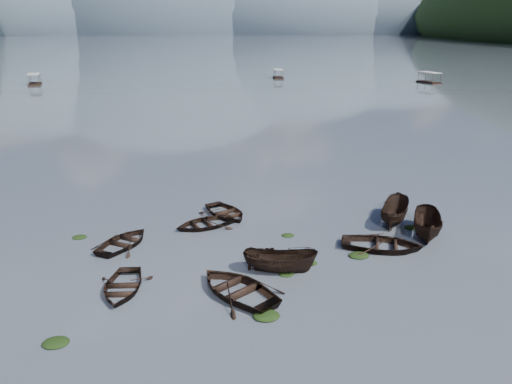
{
  "coord_description": "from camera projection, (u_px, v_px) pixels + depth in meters",
  "views": [
    {
      "loc": [
        -3.45,
        -20.29,
        12.92
      ],
      "look_at": [
        0.0,
        12.0,
        2.0
      ],
      "focal_mm": 35.0,
      "sensor_mm": 36.0,
      "label": 1
    }
  ],
  "objects": [
    {
      "name": "haze_mtn_d",
      "position": [
        379.0,
        32.0,
        904.1
      ],
      "size": [
        520.0,
        520.0,
        220.0
      ],
      "primitive_type": "ellipsoid",
      "color": "#475666",
      "rests_on": "ground"
    },
    {
      "name": "rowboat_8",
      "position": [
        393.0,
        222.0,
        34.39
      ],
      "size": [
        3.66,
        4.7,
        1.72
      ],
      "primitive_type": "imported",
      "rotation": [
        0.0,
        0.0,
        2.62
      ],
      "color": "black",
      "rests_on": "ground"
    },
    {
      "name": "weed_clump_7",
      "position": [
        412.0,
        228.0,
        33.36
      ],
      "size": [
        1.01,
        0.81,
        0.22
      ],
      "primitive_type": "ellipsoid",
      "color": "black",
      "rests_on": "ground"
    },
    {
      "name": "ground_plane",
      "position": [
        283.0,
        312.0,
        23.59
      ],
      "size": [
        2400.0,
        2400.0,
        0.0
      ],
      "primitive_type": "plane",
      "color": "#4D5460"
    },
    {
      "name": "haze_mtn_b",
      "position": [
        167.0,
        32.0,
        865.78
      ],
      "size": [
        520.0,
        520.0,
        340.0
      ],
      "primitive_type": "ellipsoid",
      "color": "#475666",
      "rests_on": "ground"
    },
    {
      "name": "weed_clump_3",
      "position": [
        310.0,
        263.0,
        28.41
      ],
      "size": [
        0.82,
        0.69,
        0.18
      ],
      "primitive_type": "ellipsoid",
      "color": "black",
      "rests_on": "ground"
    },
    {
      "name": "pontoon_centre",
      "position": [
        278.0,
        78.0,
        126.3
      ],
      "size": [
        2.67,
        5.74,
        2.15
      ],
      "primitive_type": null,
      "rotation": [
        0.0,
        0.0,
        -0.06
      ],
      "color": "black",
      "rests_on": "ground"
    },
    {
      "name": "rowboat_7",
      "position": [
        205.0,
        226.0,
        33.62
      ],
      "size": [
        4.94,
        4.34,
        0.85
      ],
      "primitive_type": "imported",
      "rotation": [
        0.0,
        0.0,
        5.13
      ],
      "color": "black",
      "rests_on": "ground"
    },
    {
      "name": "weed_clump_6",
      "position": [
        288.0,
        236.0,
        32.14
      ],
      "size": [
        0.83,
        0.69,
        0.17
      ],
      "primitive_type": "ellipsoid",
      "color": "black",
      "rests_on": "ground"
    },
    {
      "name": "rowboat_4",
      "position": [
        382.0,
        249.0,
        30.23
      ],
      "size": [
        5.72,
        4.85,
        1.01
      ],
      "primitive_type": "imported",
      "rotation": [
        0.0,
        0.0,
        1.25
      ],
      "color": "black",
      "rests_on": "ground"
    },
    {
      "name": "pontoon_right",
      "position": [
        429.0,
        83.0,
        116.29
      ],
      "size": [
        3.86,
        6.61,
        2.38
      ],
      "primitive_type": null,
      "rotation": [
        0.0,
        0.0,
        0.22
      ],
      "color": "black",
      "rests_on": "ground"
    },
    {
      "name": "haze_mtn_c",
      "position": [
        281.0,
        32.0,
        885.95
      ],
      "size": [
        520.0,
        520.0,
        260.0
      ],
      "primitive_type": "ellipsoid",
      "color": "#475666",
      "rests_on": "ground"
    },
    {
      "name": "rowboat_1",
      "position": [
        124.0,
        245.0,
        30.76
      ],
      "size": [
        4.66,
        5.05,
        0.85
      ],
      "primitive_type": "imported",
      "rotation": [
        0.0,
        0.0,
        2.59
      ],
      "color": "black",
      "rests_on": "ground"
    },
    {
      "name": "weed_clump_1",
      "position": [
        286.0,
        275.0,
        27.13
      ],
      "size": [
        0.86,
        0.69,
        0.19
      ],
      "primitive_type": "ellipsoid",
      "color": "black",
      "rests_on": "ground"
    },
    {
      "name": "weed_clump_5",
      "position": [
        80.0,
        238.0,
        31.84
      ],
      "size": [
        0.94,
        0.76,
        0.2
      ],
      "primitive_type": "ellipsoid",
      "color": "black",
      "rests_on": "ground"
    },
    {
      "name": "rowboat_2",
      "position": [
        280.0,
        272.0,
        27.47
      ],
      "size": [
        4.35,
        2.41,
        1.59
      ],
      "primitive_type": "imported",
      "rotation": [
        0.0,
        0.0,
        1.35
      ],
      "color": "black",
      "rests_on": "ground"
    },
    {
      "name": "weed_clump_4",
      "position": [
        359.0,
        256.0,
        29.28
      ],
      "size": [
        1.22,
        0.96,
        0.25
      ],
      "primitive_type": "ellipsoid",
      "color": "black",
      "rests_on": "ground"
    },
    {
      "name": "haze_mtn_a",
      "position": [
        48.0,
        33.0,
        845.62
      ],
      "size": [
        520.0,
        520.0,
        280.0
      ],
      "primitive_type": "ellipsoid",
      "color": "#475666",
      "rests_on": "ground"
    },
    {
      "name": "weed_clump_0",
      "position": [
        56.0,
        344.0,
        21.25
      ],
      "size": [
        1.16,
        0.95,
        0.25
      ],
      "primitive_type": "ellipsoid",
      "color": "black",
      "rests_on": "ground"
    },
    {
      "name": "rowboat_0",
      "position": [
        122.0,
        290.0,
        25.55
      ],
      "size": [
        3.11,
        4.17,
        0.83
      ],
      "primitive_type": "imported",
      "rotation": [
        0.0,
        0.0,
        -0.07
      ],
      "color": "black",
      "rests_on": "ground"
    },
    {
      "name": "rowboat_3",
      "position": [
        238.0,
        294.0,
        25.21
      ],
      "size": [
        5.85,
        6.12,
        1.03
      ],
      "primitive_type": "imported",
      "rotation": [
        0.0,
        0.0,
        3.79
      ],
      "color": "black",
      "rests_on": "ground"
    },
    {
      "name": "weed_clump_2",
      "position": [
        266.0,
        317.0,
        23.19
      ],
      "size": [
        1.28,
        1.03,
        0.28
      ],
      "primitive_type": "ellipsoid",
      "color": "black",
      "rests_on": "ground"
    },
    {
      "name": "rowboat_6",
      "position": [
        226.0,
        215.0,
        35.55
      ],
      "size": [
        4.62,
        5.12,
        0.87
      ],
      "primitive_type": "imported",
      "rotation": [
        0.0,
        0.0,
        0.48
      ],
      "color": "black",
      "rests_on": "ground"
    },
    {
      "name": "rowboat_5",
      "position": [
        427.0,
        236.0,
        32.07
      ],
      "size": [
        3.42,
        5.03,
        1.82
      ],
      "primitive_type": "imported",
      "rotation": [
        0.0,
        0.0,
        -0.39
      ],
      "color": "black",
      "rests_on": "ground"
    },
    {
      "name": "pontoon_left",
      "position": [
        35.0,
        85.0,
        112.57
      ],
      "size": [
        3.93,
        6.63,
        2.38
      ],
      "primitive_type": null,
      "rotation": [
        0.0,
        0.0,
        0.23
      ],
      "color": "black",
      "rests_on": "ground"
    }
  ]
}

